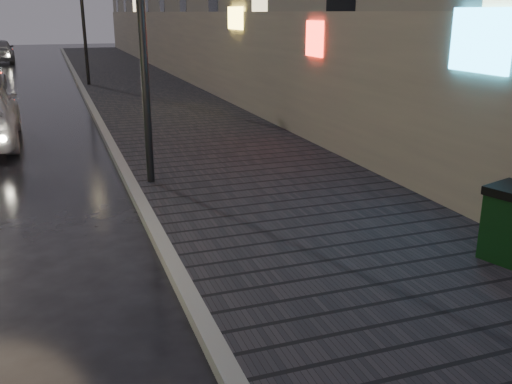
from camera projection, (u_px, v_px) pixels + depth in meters
sidewalk at (139, 87)px, 24.85m from camera, size 4.60×58.00×0.15m
curb at (82, 89)px, 24.08m from camera, size 0.20×58.00×0.15m
lamp_far at (82, 5)px, 24.06m from camera, size 0.36×0.36×5.28m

